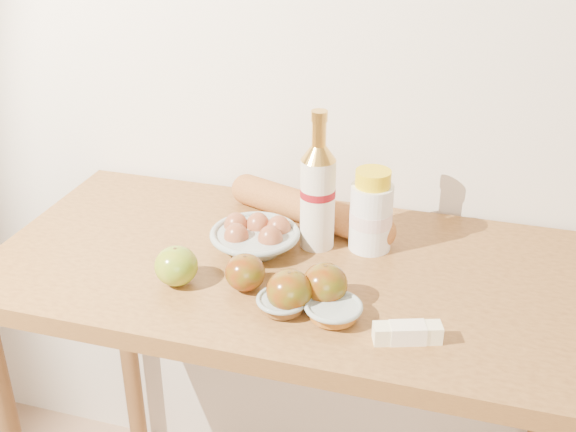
# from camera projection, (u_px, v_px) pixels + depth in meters

# --- Properties ---
(back_wall) EXTENTS (3.50, 0.02, 2.60)m
(back_wall) POSITION_uv_depth(u_px,v_px,m) (336.00, 24.00, 1.53)
(back_wall) COLOR silver
(back_wall) RESTS_ON ground
(table) EXTENTS (1.20, 0.60, 0.90)m
(table) POSITION_uv_depth(u_px,v_px,m) (292.00, 314.00, 1.49)
(table) COLOR #A16C34
(table) RESTS_ON ground
(bourbon_bottle) EXTENTS (0.08, 0.08, 0.29)m
(bourbon_bottle) POSITION_uv_depth(u_px,v_px,m) (318.00, 193.00, 1.44)
(bourbon_bottle) COLOR beige
(bourbon_bottle) RESTS_ON table
(cream_bottle) EXTENTS (0.11, 0.11, 0.17)m
(cream_bottle) POSITION_uv_depth(u_px,v_px,m) (371.00, 213.00, 1.45)
(cream_bottle) COLOR white
(cream_bottle) RESTS_ON table
(egg_bowl) EXTENTS (0.21, 0.21, 0.06)m
(egg_bowl) POSITION_uv_depth(u_px,v_px,m) (255.00, 237.00, 1.47)
(egg_bowl) COLOR #97A59E
(egg_bowl) RESTS_ON table
(baguette) EXTENTS (0.42, 0.20, 0.07)m
(baguette) POSITION_uv_depth(u_px,v_px,m) (309.00, 209.00, 1.56)
(baguette) COLOR #C3793B
(baguette) RESTS_ON table
(apple_yellowgreen) EXTENTS (0.09, 0.09, 0.08)m
(apple_yellowgreen) POSITION_uv_depth(u_px,v_px,m) (176.00, 266.00, 1.35)
(apple_yellowgreen) COLOR #9E921F
(apple_yellowgreen) RESTS_ON table
(apple_redgreen_front) EXTENTS (0.10, 0.10, 0.07)m
(apple_redgreen_front) POSITION_uv_depth(u_px,v_px,m) (245.00, 272.00, 1.33)
(apple_redgreen_front) COLOR maroon
(apple_redgreen_front) RESTS_ON table
(apple_redgreen_right) EXTENTS (0.09, 0.09, 0.08)m
(apple_redgreen_right) POSITION_uv_depth(u_px,v_px,m) (289.00, 291.00, 1.27)
(apple_redgreen_right) COLOR maroon
(apple_redgreen_right) RESTS_ON table
(sugar_bowl) EXTENTS (0.11, 0.11, 0.03)m
(sugar_bowl) POSITION_uv_depth(u_px,v_px,m) (282.00, 303.00, 1.28)
(sugar_bowl) COLOR #8C9994
(sugar_bowl) RESTS_ON table
(syrup_bowl) EXTENTS (0.11, 0.11, 0.03)m
(syrup_bowl) POSITION_uv_depth(u_px,v_px,m) (333.00, 311.00, 1.26)
(syrup_bowl) COLOR #97A59E
(syrup_bowl) RESTS_ON table
(butter_stick) EXTENTS (0.12, 0.07, 0.03)m
(butter_stick) POSITION_uv_depth(u_px,v_px,m) (407.00, 333.00, 1.20)
(butter_stick) COLOR #FFF6C5
(butter_stick) RESTS_ON table
(apple_extra) EXTENTS (0.09, 0.09, 0.08)m
(apple_extra) POSITION_uv_depth(u_px,v_px,m) (325.00, 284.00, 1.29)
(apple_extra) COLOR maroon
(apple_extra) RESTS_ON table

